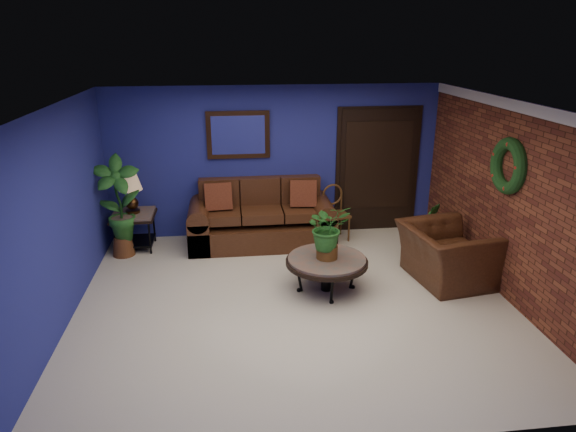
{
  "coord_description": "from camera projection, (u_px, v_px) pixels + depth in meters",
  "views": [
    {
      "loc": [
        -0.8,
        -5.81,
        3.25
      ],
      "look_at": [
        -0.02,
        0.55,
        0.98
      ],
      "focal_mm": 32.0,
      "sensor_mm": 36.0,
      "label": 1
    }
  ],
  "objects": [
    {
      "name": "wreath",
      "position": [
        508.0,
        166.0,
        6.4
      ],
      "size": [
        0.16,
        0.72,
        0.72
      ],
      "primitive_type": "torus",
      "rotation": [
        0.0,
        1.57,
        0.0
      ],
      "color": "black",
      "rests_on": "wall_right_brick"
    },
    {
      "name": "coffee_table",
      "position": [
        327.0,
        262.0,
        6.78
      ],
      "size": [
        1.09,
        1.09,
        0.47
      ],
      "rotation": [
        0.0,
        0.0,
        0.18
      ],
      "color": "#54504A",
      "rests_on": "ground"
    },
    {
      "name": "wall_mirror",
      "position": [
        238.0,
        135.0,
        8.27
      ],
      "size": [
        1.02,
        0.06,
        0.77
      ],
      "primitive_type": "cube",
      "color": "#3F2512",
      "rests_on": "wall_back"
    },
    {
      "name": "crown_molding",
      "position": [
        522.0,
        107.0,
        6.11
      ],
      "size": [
        0.03,
        5.0,
        0.14
      ],
      "primitive_type": "cube",
      "color": "white",
      "rests_on": "wall_right_brick"
    },
    {
      "name": "wall_back",
      "position": [
        275.0,
        162.0,
        8.54
      ],
      "size": [
        5.5,
        0.04,
        2.5
      ],
      "primitive_type": "cube",
      "color": "navy",
      "rests_on": "ground"
    },
    {
      "name": "armchair",
      "position": [
        446.0,
        254.0,
        7.08
      ],
      "size": [
        1.21,
        1.33,
        0.77
      ],
      "primitive_type": "imported",
      "rotation": [
        0.0,
        0.0,
        1.72
      ],
      "color": "#462514",
      "rests_on": "ground"
    },
    {
      "name": "end_table",
      "position": [
        134.0,
        221.0,
        8.12
      ],
      "size": [
        0.66,
        0.66,
        0.61
      ],
      "color": "#54504A",
      "rests_on": "ground"
    },
    {
      "name": "sofa",
      "position": [
        261.0,
        222.0,
        8.42
      ],
      "size": [
        2.33,
        1.01,
        1.05
      ],
      "color": "#462514",
      "rests_on": "ground"
    },
    {
      "name": "table_lamp",
      "position": [
        130.0,
        189.0,
        7.94
      ],
      "size": [
        0.36,
        0.36,
        0.61
      ],
      "color": "#3F2512",
      "rests_on": "end_table"
    },
    {
      "name": "wall_right_brick",
      "position": [
        510.0,
        201.0,
        6.51
      ],
      "size": [
        0.04,
        5.0,
        2.5
      ],
      "primitive_type": "cube",
      "color": "brown",
      "rests_on": "ground"
    },
    {
      "name": "floor_plant",
      "position": [
        429.0,
        225.0,
        8.16
      ],
      "size": [
        0.35,
        0.29,
        0.76
      ],
      "color": "#5B3516",
      "rests_on": "ground"
    },
    {
      "name": "wall_left",
      "position": [
        58.0,
        219.0,
        5.88
      ],
      "size": [
        0.04,
        5.0,
        2.5
      ],
      "primitive_type": "cube",
      "color": "navy",
      "rests_on": "ground"
    },
    {
      "name": "tall_plant",
      "position": [
        118.0,
        203.0,
        7.73
      ],
      "size": [
        0.75,
        0.56,
        1.57
      ],
      "color": "brown",
      "rests_on": "ground"
    },
    {
      "name": "closet_door",
      "position": [
        377.0,
        171.0,
        8.77
      ],
      "size": [
        1.44,
        0.06,
        2.18
      ],
      "primitive_type": "cube",
      "color": "black",
      "rests_on": "wall_back"
    },
    {
      "name": "side_chair",
      "position": [
        335.0,
        209.0,
        8.53
      ],
      "size": [
        0.46,
        0.46,
        0.91
      ],
      "rotation": [
        0.0,
        0.0,
        0.2
      ],
      "color": "brown",
      "rests_on": "ground"
    },
    {
      "name": "coffee_plant",
      "position": [
        328.0,
        229.0,
        6.63
      ],
      "size": [
        0.64,
        0.58,
        0.75
      ],
      "color": "#5B3516",
      "rests_on": "coffee_table"
    },
    {
      "name": "ceiling",
      "position": [
        296.0,
        105.0,
        5.78
      ],
      "size": [
        5.5,
        5.0,
        0.02
      ],
      "primitive_type": "cube",
      "color": "white",
      "rests_on": "wall_back"
    },
    {
      "name": "floor",
      "position": [
        295.0,
        301.0,
        6.62
      ],
      "size": [
        5.5,
        5.5,
        0.0
      ],
      "primitive_type": "plane",
      "color": "beige",
      "rests_on": "ground"
    }
  ]
}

